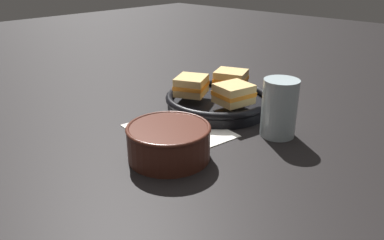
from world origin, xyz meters
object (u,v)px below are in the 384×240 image
Objects in this scene: soup_bowl at (169,140)px; spoon at (182,132)px; sandwich_near_left at (231,79)px; skillet at (218,102)px; sandwich_near_right at (191,85)px; sandwich_far_left at (234,94)px; drinking_glass at (279,108)px.

soup_bowl is 1.18× the size of spoon.
spoon is 1.35× the size of sandwich_near_left.
soup_bowl is at bearing -70.18° from skillet.
sandwich_near_right is 0.12m from sandwich_far_left.
drinking_glass is (0.21, -0.10, -0.00)m from sandwich_near_left.
sandwich_far_left is (0.02, 0.16, 0.06)m from spoon.
skillet is 2.83× the size of sandwich_far_left.
spoon is 1.09× the size of drinking_glass.
spoon is 1.31× the size of sandwich_near_right.
skillet is at bearing 171.60° from drinking_glass.
spoon is 0.22m from drinking_glass.
sandwich_near_left is 0.12m from sandwich_far_left.
sandwich_near_left is (-0.06, 0.25, 0.06)m from spoon.
sandwich_far_left is (0.08, -0.09, 0.00)m from sandwich_near_left.
skillet is at bearing 121.92° from spoon.
soup_bowl is 0.28m from skillet.
drinking_glass reaches higher than sandwich_near_right.
sandwich_near_left reaches higher than skillet.
sandwich_near_left is 0.81× the size of drinking_glass.
sandwich_near_left is 0.12m from sandwich_near_right.
spoon is at bearing -76.92° from sandwich_near_left.
sandwich_near_left is at bearing 108.10° from soup_bowl.
sandwich_far_left reaches higher than spoon.
soup_bowl is 0.35m from sandwich_near_left.
sandwich_near_left and sandwich_near_right have the same top height.
drinking_glass is (0.15, 0.15, 0.06)m from spoon.
sandwich_near_left is 0.23m from drinking_glass.
sandwich_near_right reaches higher than skillet.
spoon is 0.18m from skillet.
drinking_glass reaches higher than spoon.
soup_bowl is 0.60× the size of skillet.
drinking_glass is (0.19, -0.03, 0.04)m from skillet.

